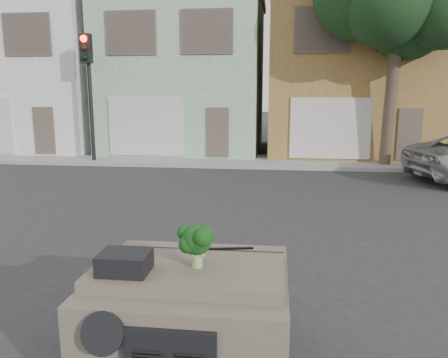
# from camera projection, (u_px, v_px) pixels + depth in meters

# --- Properties ---
(ground_plane) EXTENTS (120.00, 120.00, 0.00)m
(ground_plane) POSITION_uv_depth(u_px,v_px,m) (225.00, 257.00, 7.65)
(ground_plane) COLOR #303033
(ground_plane) RESTS_ON ground
(sidewalk) EXTENTS (40.00, 3.00, 0.15)m
(sidewalk) POSITION_uv_depth(u_px,v_px,m) (255.00, 161.00, 17.87)
(sidewalk) COLOR gray
(sidewalk) RESTS_ON ground
(townhouse_white) EXTENTS (7.20, 8.20, 7.55)m
(townhouse_white) POSITION_uv_depth(u_px,v_px,m) (45.00, 74.00, 22.34)
(townhouse_white) COLOR white
(townhouse_white) RESTS_ON ground
(townhouse_mint) EXTENTS (7.20, 8.20, 7.55)m
(townhouse_mint) POSITION_uv_depth(u_px,v_px,m) (189.00, 73.00, 21.45)
(townhouse_mint) COLOR #97BE9D
(townhouse_mint) RESTS_ON ground
(townhouse_tan) EXTENTS (7.20, 8.20, 7.55)m
(townhouse_tan) POSITION_uv_depth(u_px,v_px,m) (345.00, 72.00, 20.57)
(townhouse_tan) COLOR olive
(townhouse_tan) RESTS_ON ground
(traffic_signal) EXTENTS (0.40, 0.40, 5.10)m
(traffic_signal) POSITION_uv_depth(u_px,v_px,m) (90.00, 100.00, 17.18)
(traffic_signal) COLOR black
(traffic_signal) RESTS_ON ground
(tree_near) EXTENTS (4.40, 4.00, 8.50)m
(tree_near) POSITION_uv_depth(u_px,v_px,m) (394.00, 53.00, 15.78)
(tree_near) COLOR #183719
(tree_near) RESTS_ON ground
(car_dashboard) EXTENTS (2.00, 1.80, 1.12)m
(car_dashboard) POSITION_uv_depth(u_px,v_px,m) (191.00, 311.00, 4.62)
(car_dashboard) COLOR #655B4C
(car_dashboard) RESTS_ON ground
(instrument_hump) EXTENTS (0.48, 0.38, 0.20)m
(instrument_hump) POSITION_uv_depth(u_px,v_px,m) (125.00, 262.00, 4.22)
(instrument_hump) COLOR black
(instrument_hump) RESTS_ON car_dashboard
(wiper_arm) EXTENTS (0.69, 0.15, 0.02)m
(wiper_arm) POSITION_uv_depth(u_px,v_px,m) (222.00, 249.00, 4.85)
(wiper_arm) COLOR black
(wiper_arm) RESTS_ON car_dashboard
(broccoli) EXTENTS (0.49, 0.49, 0.45)m
(broccoli) POSITION_uv_depth(u_px,v_px,m) (197.00, 246.00, 4.33)
(broccoli) COLOR #10350F
(broccoli) RESTS_ON car_dashboard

